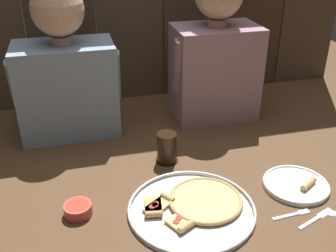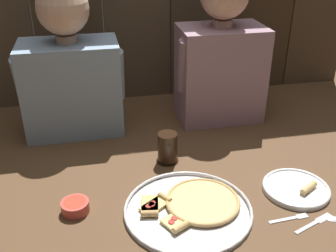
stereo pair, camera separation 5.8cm
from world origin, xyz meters
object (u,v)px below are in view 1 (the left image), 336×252
Objects in this scene: pizza_tray at (195,206)px; diner_left at (65,68)px; dipping_bowl at (78,209)px; dinner_plate at (296,185)px; drinking_glass at (167,148)px; diner_right at (216,51)px.

pizza_tray is 0.65× the size of diner_left.
dipping_bowl is at bearing -90.65° from diner_left.
dinner_plate is 2.54× the size of dipping_bowl.
drinking_glass is at bearing -44.74° from diner_left.
diner_right is (0.64, 0.56, 0.28)m from dipping_bowl.
dipping_bowl is 0.89m from diner_right.
pizza_tray is 0.36m from dipping_bowl.
dinner_plate is (0.37, 0.02, -0.00)m from pizza_tray.
diner_right is (0.30, 0.33, 0.25)m from drinking_glass.
dipping_bowl is 0.14× the size of diner_right.
drinking_glass is (-0.02, 0.29, 0.05)m from pizza_tray.
dipping_bowl is 0.14× the size of diner_left.
diner_left is 0.63m from diner_right.
diner_left is at bearing 119.55° from pizza_tray.
dipping_bowl is (-0.34, -0.23, -0.04)m from drinking_glass.
diner_right reaches higher than dipping_bowl.
diner_right is (0.28, 0.62, 0.29)m from pizza_tray.
drinking_glass is at bearing 93.55° from pizza_tray.
diner_left is (-0.35, 0.62, 0.27)m from pizza_tray.
dipping_bowl is at bearing -146.44° from drinking_glass.
dipping_bowl is at bearing -139.08° from diner_right.
drinking_glass is 0.19× the size of diner_left.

